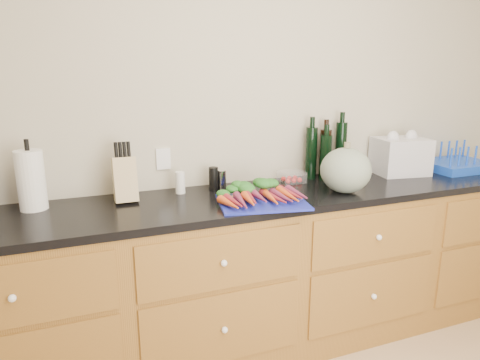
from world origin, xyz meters
name	(u,v)px	position (x,y,z in m)	size (l,w,h in m)	color
wall_back	(258,122)	(0.00, 1.62, 1.30)	(4.10, 0.05, 2.60)	#BFB79F
cabinets	(279,271)	(0.00, 1.30, 0.45)	(3.60, 0.64, 0.90)	brown
countertop	(280,195)	(0.00, 1.30, 0.92)	(3.64, 0.62, 0.04)	black
cutting_board	(262,202)	(-0.18, 1.14, 0.95)	(0.45, 0.34, 0.01)	#172199
carrots	(259,194)	(-0.18, 1.18, 0.98)	(0.43, 0.31, 0.06)	#E4501A
squash	(346,170)	(0.34, 1.17, 1.07)	(0.28, 0.28, 0.25)	slate
paper_towel	(31,180)	(-1.28, 1.46, 1.09)	(0.13, 0.13, 0.30)	white
knife_block	(125,180)	(-0.84, 1.44, 1.06)	(0.12, 0.12, 0.23)	tan
grinder_salt	(180,183)	(-0.53, 1.48, 1.00)	(0.05, 0.05, 0.12)	silver
grinder_pepper	(213,179)	(-0.34, 1.48, 1.01)	(0.05, 0.05, 0.13)	black
canister_chrome	(222,180)	(-0.29, 1.48, 1.00)	(0.05, 0.05, 0.11)	silver
tomato_box	(292,177)	(0.16, 1.47, 0.97)	(0.15, 0.12, 0.07)	white
bottles	(326,153)	(0.42, 1.51, 1.10)	(0.29, 0.15, 0.35)	black
grocery_bag	(400,156)	(0.94, 1.42, 1.06)	(0.32, 0.26, 0.24)	white
dish_rack	(456,163)	(1.40, 1.38, 0.98)	(0.45, 0.36, 0.18)	blue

